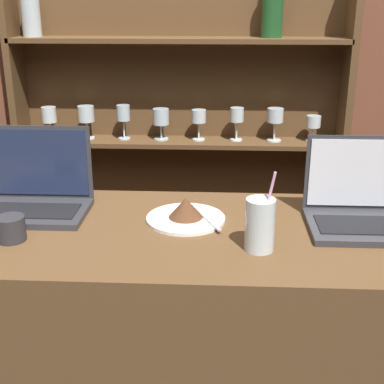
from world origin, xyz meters
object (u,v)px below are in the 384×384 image
Objects in this scene: laptop_near at (37,193)px; cake_plate at (186,213)px; coffee_cup at (11,229)px; water_glass at (260,225)px; laptop_far at (359,207)px.

laptop_near is 1.36× the size of cake_plate.
cake_plate is 0.48m from coffee_cup.
water_glass reaches higher than coffee_cup.
laptop_near is 0.94m from laptop_far.
laptop_near is 4.04× the size of coffee_cup.
laptop_far is 1.39× the size of water_glass.
coffee_cup is (-0.00, -0.21, -0.02)m from laptop_near.
laptop_far is 0.34m from water_glass.
laptop_near is at bearing 89.25° from coffee_cup.
laptop_near is at bearing 173.15° from cake_plate.
laptop_near reaches higher than water_glass.
laptop_far reaches higher than coffee_cup.
water_glass is (-0.29, -0.18, 0.02)m from laptop_far.
laptop_far is 1.28× the size of cake_plate.
laptop_far is at bearing 31.41° from water_glass.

